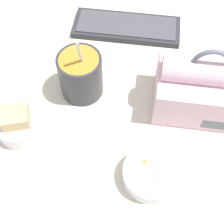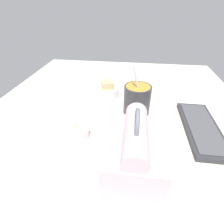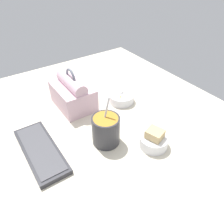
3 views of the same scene
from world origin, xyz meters
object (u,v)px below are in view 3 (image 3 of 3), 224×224
Objects in this scene: lunch_bag at (73,94)px; bento_bowl_sandwich at (154,140)px; soup_cup at (106,130)px; bento_bowl_snacks at (121,98)px; keyboard at (41,150)px.

lunch_bag is 1.95× the size of bento_bowl_sandwich.
lunch_bag is at bearing -0.92° from soup_cup.
bento_bowl_snacks is (-9.78, -20.52, -4.56)cm from lunch_bag.
bento_bowl_sandwich is at bearing -131.70° from soup_cup.
lunch_bag reaches higher than keyboard.
bento_bowl_sandwich reaches higher than keyboard.
keyboard is 31.16cm from lunch_bag.
bento_bowl_snacks reaches higher than keyboard.
bento_bowl_sandwich is (-12.03, -13.50, -3.17)cm from soup_cup.
keyboard is 41.95cm from bento_bowl_sandwich.
soup_cup is 18.36cm from bento_bowl_sandwich.
soup_cup is 1.81× the size of bento_bowl_sandwich.
bento_bowl_snacks is at bearing -48.33° from soup_cup.
soup_cup is 28.35cm from bento_bowl_snacks.
soup_cup is at bearing -110.71° from keyboard.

